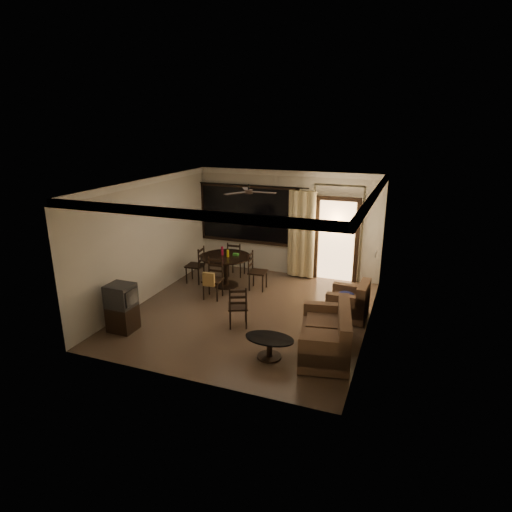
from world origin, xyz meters
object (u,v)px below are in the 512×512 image
at_px(armchair, 350,303).
at_px(sofa, 328,337).
at_px(dining_chair_west, 196,272).
at_px(dining_chair_east, 257,278).
at_px(coffee_table, 269,344).
at_px(dining_chair_north, 236,265).
at_px(tv_cabinet, 122,307).
at_px(dining_chair_south, 213,286).
at_px(dining_table, 226,262).
at_px(side_chair, 238,314).

bearing_deg(armchair, sofa, -92.63).
bearing_deg(dining_chair_west, dining_chair_east, 90.00).
distance_m(armchair, coffee_table, 2.38).
distance_m(dining_chair_north, coffee_table, 4.31).
height_order(dining_chair_east, tv_cabinet, tv_cabinet).
xyz_separation_m(dining_chair_east, sofa, (2.27, -2.48, 0.06)).
relative_size(armchair, coffee_table, 0.94).
relative_size(dining_chair_west, dining_chair_north, 1.00).
bearing_deg(tv_cabinet, coffee_table, 0.85).
distance_m(dining_chair_south, dining_chair_north, 1.64).
relative_size(dining_chair_west, dining_chair_south, 1.00).
bearing_deg(dining_chair_south, sofa, -30.82).
bearing_deg(coffee_table, dining_chair_north, 121.00).
height_order(dining_table, armchair, dining_table).
xyz_separation_m(dining_chair_north, side_chair, (1.23, -2.77, -0.02)).
bearing_deg(sofa, dining_chair_north, 123.61).
relative_size(dining_chair_west, sofa, 0.55).
bearing_deg(dining_chair_north, dining_table, 90.10).
bearing_deg(dining_chair_east, dining_chair_north, 46.76).
height_order(armchair, coffee_table, armchair).
xyz_separation_m(dining_chair_west, tv_cabinet, (-0.07, -2.90, 0.21)).
xyz_separation_m(dining_chair_north, sofa, (3.16, -3.21, 0.06)).
relative_size(dining_table, tv_cabinet, 1.30).
xyz_separation_m(dining_table, dining_chair_east, (0.83, 0.05, -0.34)).
bearing_deg(dining_chair_north, dining_chair_west, 43.24).
relative_size(dining_chair_east, side_chair, 1.06).
height_order(dining_table, side_chair, dining_table).
xyz_separation_m(dining_chair_west, armchair, (4.08, -0.74, 0.05)).
height_order(dining_chair_north, coffee_table, dining_chair_north).
bearing_deg(dining_table, armchair, -13.72).
distance_m(dining_table, dining_chair_east, 0.90).
xyz_separation_m(dining_table, coffee_table, (2.17, -2.91, -0.36)).
bearing_deg(dining_table, dining_chair_south, -86.45).
distance_m(dining_table, dining_chair_west, 0.90).
xyz_separation_m(dining_chair_west, sofa, (3.94, -2.37, 0.06)).
bearing_deg(dining_chair_south, armchair, -2.49).
xyz_separation_m(sofa, side_chair, (-1.93, 0.44, -0.08)).
distance_m(dining_chair_north, side_chair, 3.03).
height_order(dining_chair_north, sofa, dining_chair_north).
bearing_deg(dining_chair_west, coffee_table, 42.80).
height_order(dining_table, dining_chair_north, dining_table).
relative_size(dining_chair_west, side_chair, 1.06).
relative_size(dining_table, sofa, 0.73).
bearing_deg(dining_table, coffee_table, -53.31).
bearing_deg(dining_table, tv_cabinet, -107.02).
relative_size(dining_chair_west, coffee_table, 1.08).
height_order(dining_chair_south, side_chair, dining_chair_south).
height_order(dining_chair_south, sofa, dining_chair_south).
distance_m(dining_chair_east, sofa, 3.36).
relative_size(tv_cabinet, side_chair, 1.09).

